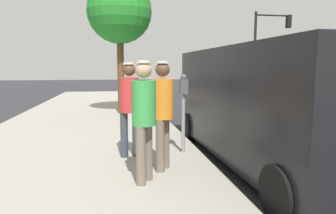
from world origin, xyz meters
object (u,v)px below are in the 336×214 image
(parking_meter_near, at_px, (183,100))
(street_tree, at_px, (120,12))
(traffic_light_corner, at_px, (268,40))
(pedestrian_in_red, at_px, (130,103))
(pedestrian_in_orange, at_px, (163,108))
(pedestrian_in_green, at_px, (144,113))
(parked_van, at_px, (269,103))

(parking_meter_near, xyz_separation_m, street_tree, (1.09, -5.49, 2.54))
(parking_meter_near, bearing_deg, traffic_light_corner, -122.91)
(pedestrian_in_red, height_order, pedestrian_in_orange, pedestrian_in_orange)
(pedestrian_in_orange, xyz_separation_m, street_tree, (0.55, -6.43, 2.56))
(pedestrian_in_green, xyz_separation_m, traffic_light_corner, (-9.05, -14.05, 2.36))
(pedestrian_in_red, height_order, pedestrian_in_green, pedestrian_in_green)
(pedestrian_in_red, distance_m, pedestrian_in_green, 1.34)
(pedestrian_in_orange, bearing_deg, parking_meter_near, -120.17)
(pedestrian_in_orange, bearing_deg, traffic_light_corner, -122.73)
(pedestrian_in_green, bearing_deg, street_tree, -88.30)
(pedestrian_in_orange, relative_size, traffic_light_corner, 0.34)
(pedestrian_in_orange, bearing_deg, pedestrian_in_green, 55.80)
(traffic_light_corner, height_order, street_tree, traffic_light_corner)
(parking_meter_near, height_order, pedestrian_in_red, pedestrian_in_red)
(traffic_light_corner, bearing_deg, pedestrian_in_orange, 57.27)
(traffic_light_corner, distance_m, street_tree, 11.68)
(pedestrian_in_orange, distance_m, pedestrian_in_green, 0.61)
(pedestrian_in_red, relative_size, pedestrian_in_green, 1.00)
(pedestrian_in_orange, height_order, street_tree, street_tree)
(traffic_light_corner, bearing_deg, parking_meter_near, 57.09)
(traffic_light_corner, xyz_separation_m, street_tree, (9.25, 7.12, 0.20))
(parked_van, bearing_deg, pedestrian_in_green, 21.83)
(street_tree, bearing_deg, traffic_light_corner, -142.44)
(street_tree, bearing_deg, parking_meter_near, 101.24)
(pedestrian_in_green, distance_m, traffic_light_corner, 16.88)
(pedestrian_in_orange, distance_m, street_tree, 6.94)
(pedestrian_in_red, relative_size, street_tree, 0.37)
(parking_meter_near, xyz_separation_m, traffic_light_corner, (-8.16, -12.61, 2.34))
(pedestrian_in_red, xyz_separation_m, traffic_light_corner, (-9.19, -12.72, 2.37))
(parking_meter_near, height_order, pedestrian_in_orange, pedestrian_in_orange)
(parked_van, bearing_deg, traffic_light_corner, -116.97)
(street_tree, bearing_deg, pedestrian_in_green, 91.70)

